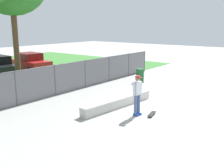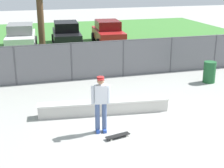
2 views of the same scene
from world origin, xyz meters
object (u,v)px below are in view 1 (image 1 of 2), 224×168
Objects in this scene: concrete_ledge at (118,102)px; trash_bin at (140,76)px; car_red at (30,62)px; skateboard at (152,114)px; skateboarder at (137,93)px.

concrete_ledge is 6.05m from trash_bin.
skateboard is at bearing -104.14° from car_red.
trash_bin is (5.63, 2.19, 0.25)m from concrete_ledge.
skateboard is at bearing -143.89° from trash_bin.
concrete_ledge is at bearing -158.76° from trash_bin.
concrete_ledge reaches higher than skateboard.
concrete_ledge is 1.68m from skateboarder.
concrete_ledge is 12.81m from car_red.
car_red is (3.60, 14.28, 0.77)m from skateboard.
car_red is (3.99, 13.72, -0.19)m from skateboarder.
skateboarder reaches higher than concrete_ledge.
skateboarder is at bearing -108.32° from concrete_ledge.
concrete_ledge is at bearing -105.96° from car_red.
skateboarder reaches higher than skateboard.
concrete_ledge is 1.99m from skateboard.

